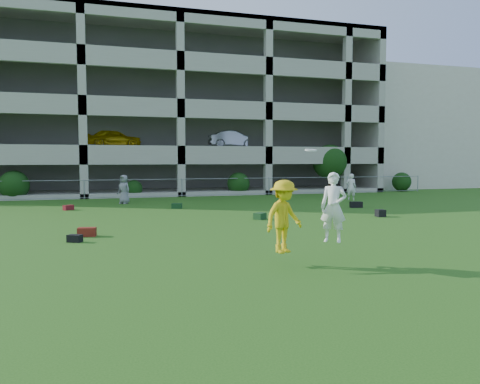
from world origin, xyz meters
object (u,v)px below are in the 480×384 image
object	(u,v)px
bystander_c	(124,189)
bystander_e	(351,187)
frisbee_contest	(296,214)
parking_garage	(163,115)
stucco_building	(402,133)
crate_d	(380,213)

from	to	relation	value
bystander_c	bystander_e	bearing A→B (deg)	37.02
frisbee_contest	parking_garage	xyz separation A→B (m)	(0.82, 28.99, 4.83)
stucco_building	frisbee_contest	size ratio (longest dim) A/B	6.82
stucco_building	parking_garage	xyz separation A→B (m)	(-23.00, -0.30, 1.01)
stucco_building	crate_d	bearing A→B (deg)	-127.40
crate_d	frisbee_contest	distance (m)	10.31
crate_d	bystander_e	bearing A→B (deg)	68.65
frisbee_contest	parking_garage	bearing A→B (deg)	88.38
bystander_e	parking_garage	bearing A→B (deg)	-27.83
stucco_building	frisbee_contest	bearing A→B (deg)	-129.12
crate_d	parking_garage	world-z (taller)	parking_garage
bystander_e	crate_d	xyz separation A→B (m)	(-2.93, -7.49, -0.64)
stucco_building	bystander_e	distance (m)	20.37
stucco_building	bystander_c	bearing A→B (deg)	-154.62
bystander_e	bystander_c	bearing A→B (deg)	21.75
frisbee_contest	bystander_c	bearing A→B (deg)	100.27
stucco_building	bystander_c	xyz separation A→B (m)	(-26.82, -12.73, -4.21)
crate_d	frisbee_contest	xyz separation A→B (m)	(-7.09, -7.41, 1.04)
stucco_building	bystander_c	distance (m)	29.98
bystander_e	crate_d	size ratio (longest dim) A/B	4.50
bystander_c	frisbee_contest	xyz separation A→B (m)	(3.00, -16.56, 0.40)
bystander_e	frisbee_contest	world-z (taller)	frisbee_contest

